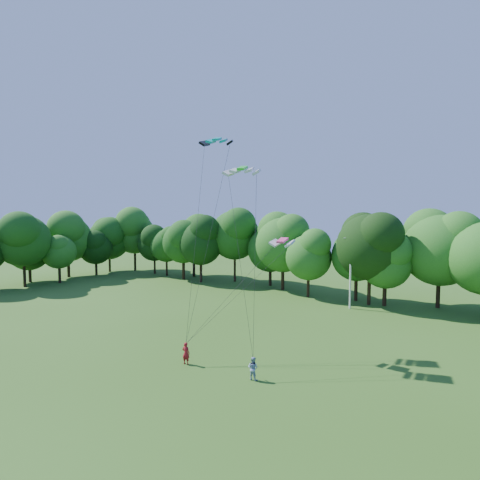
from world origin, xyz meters
The scene contains 10 objects.
ground centered at (0.00, 0.00, 0.00)m, with size 160.00×160.00×0.00m, color #2F5517.
utility_pole centered at (3.99, 31.13, 4.49)m, with size 1.74×0.34×8.76m.
kite_flyer_left centered at (-0.98, 7.45, 0.84)m, with size 0.62×0.40×1.69m, color maroon.
kite_flyer_right centered at (4.64, 8.04, 0.80)m, with size 0.78×0.60×1.59m, color #899CBE.
kite_teal centered at (-3.23, 14.37, 18.22)m, with size 3.28×2.40×0.57m.
kite_green centered at (0.73, 12.58, 15.13)m, with size 3.28×2.20×0.53m.
kite_pink centered at (3.74, 13.98, 9.24)m, with size 2.04×1.01×0.44m.
tree_back_west centered at (-27.26, 38.57, 7.94)m, with size 8.75×8.75×12.72m.
tree_back_center centered at (5.37, 34.39, 8.30)m, with size 9.13×9.13×13.29m.
tree_flank_west centered at (-46.23, 18.68, 6.74)m, with size 7.43×7.43×10.81m.
Camera 1 is at (17.89, -13.19, 11.32)m, focal length 28.00 mm.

